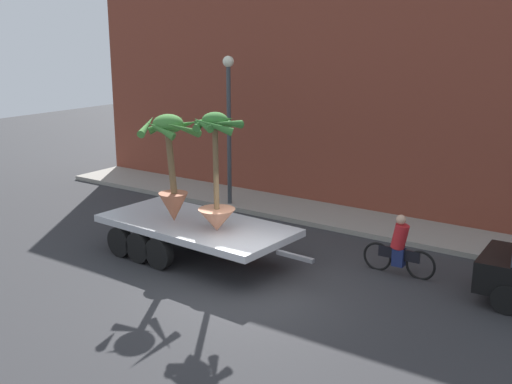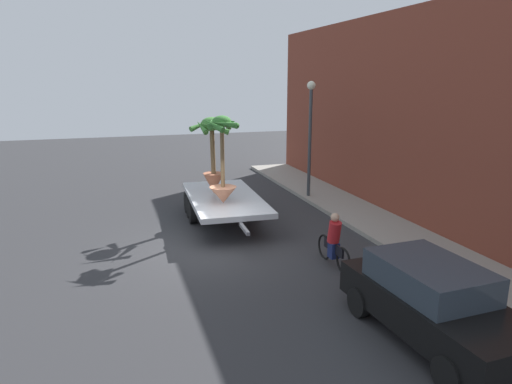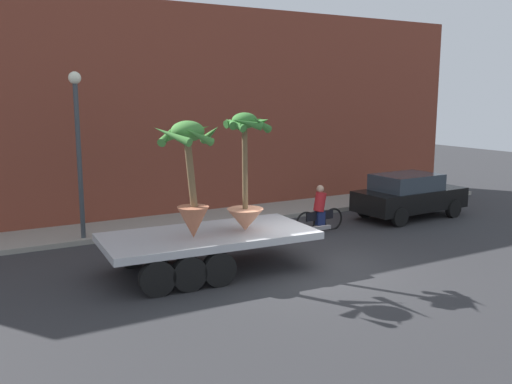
{
  "view_description": "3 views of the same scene",
  "coord_description": "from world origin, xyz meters",
  "px_view_note": "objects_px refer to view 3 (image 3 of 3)",
  "views": [
    {
      "loc": [
        7.56,
        -10.72,
        5.81
      ],
      "look_at": [
        -0.71,
        1.26,
        1.99
      ],
      "focal_mm": 43.77,
      "sensor_mm": 36.0,
      "label": 1
    },
    {
      "loc": [
        13.03,
        -2.75,
        5.05
      ],
      "look_at": [
        0.29,
        1.35,
        1.75
      ],
      "focal_mm": 32.14,
      "sensor_mm": 36.0,
      "label": 2
    },
    {
      "loc": [
        -7.89,
        -10.99,
        4.32
      ],
      "look_at": [
        -1.05,
        1.12,
        1.86
      ],
      "focal_mm": 38.59,
      "sensor_mm": 36.0,
      "label": 3
    }
  ],
  "objects_px": {
    "flatbed_trailer": "(200,243)",
    "parked_car": "(409,195)",
    "street_lamp": "(78,134)",
    "cyclist": "(320,211)",
    "potted_palm_rear": "(190,175)",
    "potted_palm_middle": "(246,177)"
  },
  "relations": [
    {
      "from": "potted_palm_rear",
      "to": "potted_palm_middle",
      "type": "height_order",
      "value": "potted_palm_middle"
    },
    {
      "from": "parked_car",
      "to": "street_lamp",
      "type": "xyz_separation_m",
      "value": [
        -10.86,
        2.25,
        2.41
      ]
    },
    {
      "from": "flatbed_trailer",
      "to": "potted_palm_rear",
      "type": "xyz_separation_m",
      "value": [
        -0.32,
        -0.27,
        1.74
      ]
    },
    {
      "from": "potted_palm_rear",
      "to": "parked_car",
      "type": "bearing_deg",
      "value": 13.74
    },
    {
      "from": "potted_palm_rear",
      "to": "cyclist",
      "type": "relative_size",
      "value": 1.5
    },
    {
      "from": "potted_palm_middle",
      "to": "cyclist",
      "type": "relative_size",
      "value": 1.59
    },
    {
      "from": "flatbed_trailer",
      "to": "cyclist",
      "type": "bearing_deg",
      "value": 20.88
    },
    {
      "from": "potted_palm_rear",
      "to": "cyclist",
      "type": "bearing_deg",
      "value": 22.23
    },
    {
      "from": "potted_palm_rear",
      "to": "parked_car",
      "type": "height_order",
      "value": "potted_palm_rear"
    },
    {
      "from": "flatbed_trailer",
      "to": "street_lamp",
      "type": "distance_m",
      "value": 5.27
    },
    {
      "from": "flatbed_trailer",
      "to": "potted_palm_middle",
      "type": "height_order",
      "value": "potted_palm_middle"
    },
    {
      "from": "flatbed_trailer",
      "to": "parked_car",
      "type": "bearing_deg",
      "value": 12.59
    },
    {
      "from": "cyclist",
      "to": "parked_car",
      "type": "xyz_separation_m",
      "value": [
        3.96,
        0.09,
        0.16
      ]
    },
    {
      "from": "flatbed_trailer",
      "to": "parked_car",
      "type": "height_order",
      "value": "parked_car"
    },
    {
      "from": "potted_palm_middle",
      "to": "cyclist",
      "type": "bearing_deg",
      "value": 29.47
    },
    {
      "from": "flatbed_trailer",
      "to": "cyclist",
      "type": "height_order",
      "value": "cyclist"
    },
    {
      "from": "flatbed_trailer",
      "to": "parked_car",
      "type": "distance_m",
      "value": 9.19
    },
    {
      "from": "street_lamp",
      "to": "parked_car",
      "type": "bearing_deg",
      "value": -11.7
    },
    {
      "from": "flatbed_trailer",
      "to": "cyclist",
      "type": "relative_size",
      "value": 3.39
    },
    {
      "from": "cyclist",
      "to": "parked_car",
      "type": "height_order",
      "value": "parked_car"
    },
    {
      "from": "potted_palm_rear",
      "to": "cyclist",
      "type": "xyz_separation_m",
      "value": [
        5.33,
        2.18,
        -1.83
      ]
    },
    {
      "from": "potted_palm_rear",
      "to": "street_lamp",
      "type": "relative_size",
      "value": 0.57
    }
  ]
}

